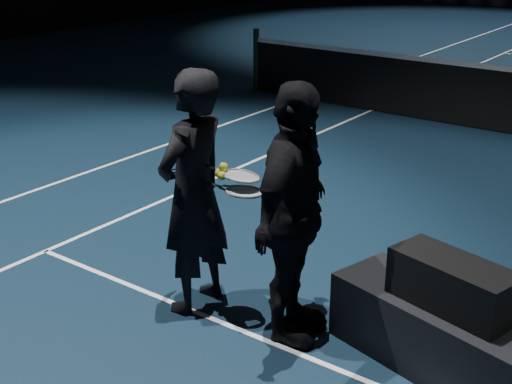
{
  "coord_description": "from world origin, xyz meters",
  "views": [
    {
      "loc": [
        0.99,
        -10.03,
        2.89
      ],
      "look_at": [
        -1.79,
        -6.25,
        1.08
      ],
      "focal_mm": 50.0,
      "sensor_mm": 36.0,
      "label": 1
    }
  ],
  "objects_px": {
    "racket_bag": "(453,284)",
    "player_a": "(193,193)",
    "player_bench": "(447,339)",
    "tennis_balls": "(221,172)",
    "racket_lower": "(244,192)",
    "racket_upper": "(241,176)",
    "player_b": "(293,216)"
  },
  "relations": [
    {
      "from": "racket_bag",
      "to": "player_a",
      "type": "relative_size",
      "value": 0.44
    },
    {
      "from": "player_bench",
      "to": "racket_bag",
      "type": "height_order",
      "value": "racket_bag"
    },
    {
      "from": "tennis_balls",
      "to": "racket_lower",
      "type": "bearing_deg",
      "value": 4.14
    },
    {
      "from": "racket_lower",
      "to": "racket_bag",
      "type": "bearing_deg",
      "value": 4.88
    },
    {
      "from": "player_bench",
      "to": "player_a",
      "type": "xyz_separation_m",
      "value": [
        -1.94,
        -0.32,
        0.7
      ]
    },
    {
      "from": "player_bench",
      "to": "racket_bag",
      "type": "distance_m",
      "value": 0.42
    },
    {
      "from": "player_bench",
      "to": "player_a",
      "type": "distance_m",
      "value": 2.09
    },
    {
      "from": "racket_upper",
      "to": "tennis_balls",
      "type": "bearing_deg",
      "value": -170.43
    },
    {
      "from": "player_a",
      "to": "player_b",
      "type": "relative_size",
      "value": 1.0
    },
    {
      "from": "racket_bag",
      "to": "player_b",
      "type": "xyz_separation_m",
      "value": [
        -1.1,
        -0.24,
        0.29
      ]
    },
    {
      "from": "racket_bag",
      "to": "racket_upper",
      "type": "height_order",
      "value": "racket_upper"
    },
    {
      "from": "player_b",
      "to": "tennis_balls",
      "type": "bearing_deg",
      "value": 82.48
    },
    {
      "from": "racket_bag",
      "to": "racket_lower",
      "type": "distance_m",
      "value": 1.57
    },
    {
      "from": "player_b",
      "to": "tennis_balls",
      "type": "distance_m",
      "value": 0.63
    },
    {
      "from": "player_bench",
      "to": "racket_lower",
      "type": "bearing_deg",
      "value": -155.16
    },
    {
      "from": "racket_lower",
      "to": "tennis_balls",
      "type": "relative_size",
      "value": 5.67
    },
    {
      "from": "player_a",
      "to": "tennis_balls",
      "type": "distance_m",
      "value": 0.33
    },
    {
      "from": "player_a",
      "to": "player_bench",
      "type": "bearing_deg",
      "value": 97.55
    },
    {
      "from": "player_a",
      "to": "player_b",
      "type": "xyz_separation_m",
      "value": [
        0.85,
        0.08,
        0.0
      ]
    },
    {
      "from": "racket_bag",
      "to": "player_b",
      "type": "height_order",
      "value": "player_b"
    },
    {
      "from": "player_bench",
      "to": "player_b",
      "type": "bearing_deg",
      "value": -153.43
    },
    {
      "from": "racket_bag",
      "to": "player_a",
      "type": "height_order",
      "value": "player_a"
    },
    {
      "from": "racket_lower",
      "to": "tennis_balls",
      "type": "bearing_deg",
      "value": 178.53
    },
    {
      "from": "player_b",
      "to": "racket_lower",
      "type": "xyz_separation_m",
      "value": [
        -0.4,
        -0.04,
        0.1
      ]
    },
    {
      "from": "player_bench",
      "to": "racket_upper",
      "type": "distance_m",
      "value": 1.81
    },
    {
      "from": "player_bench",
      "to": "racket_bag",
      "type": "bearing_deg",
      "value": 0.0
    },
    {
      "from": "player_bench",
      "to": "racket_upper",
      "type": "height_order",
      "value": "racket_upper"
    },
    {
      "from": "player_b",
      "to": "racket_lower",
      "type": "relative_size",
      "value": 2.8
    },
    {
      "from": "racket_upper",
      "to": "player_b",
      "type": "bearing_deg",
      "value": -9.08
    },
    {
      "from": "tennis_balls",
      "to": "player_bench",
      "type": "bearing_deg",
      "value": 9.76
    },
    {
      "from": "racket_upper",
      "to": "tennis_balls",
      "type": "height_order",
      "value": "tennis_balls"
    },
    {
      "from": "player_b",
      "to": "player_bench",
      "type": "bearing_deg",
      "value": -90.42
    }
  ]
}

